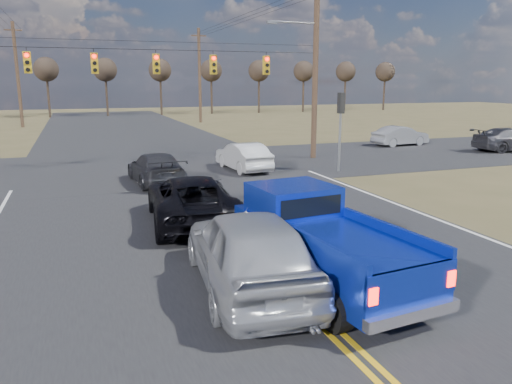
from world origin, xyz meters
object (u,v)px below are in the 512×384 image
object	(u,v)px
pickup_truck	(321,242)
white_car_queue	(243,156)
cross_car_east_far	(512,140)
black_suv	(192,199)
dgrey_car_queue	(156,168)
silver_suv	(249,249)
cross_car_east_near	(400,136)

from	to	relation	value
pickup_truck	white_car_queue	size ratio (longest dim) A/B	1.31
cross_car_east_far	black_suv	bearing A→B (deg)	119.07
dgrey_car_queue	cross_car_east_far	world-z (taller)	cross_car_east_far
white_car_queue	cross_car_east_far	bearing A→B (deg)	178.37
silver_suv	dgrey_car_queue	distance (m)	12.25
black_suv	cross_car_east_near	world-z (taller)	black_suv
white_car_queue	dgrey_car_queue	distance (m)	5.10
silver_suv	pickup_truck	bearing A→B (deg)	175.64
black_suv	pickup_truck	bearing A→B (deg)	110.27
white_car_queue	cross_car_east_near	distance (m)	14.70
pickup_truck	silver_suv	world-z (taller)	pickup_truck
cross_car_east_near	cross_car_east_far	bearing A→B (deg)	-141.11
pickup_truck	white_car_queue	xyz separation A→B (m)	(3.03, 14.49, -0.28)
silver_suv	white_car_queue	world-z (taller)	silver_suv
dgrey_car_queue	cross_car_east_near	distance (m)	19.81
black_suv	cross_car_east_far	world-z (taller)	black_suv
silver_suv	cross_car_east_near	world-z (taller)	silver_suv
pickup_truck	cross_car_east_far	xyz separation A→B (m)	(21.65, 15.29, -0.24)
cross_car_east_near	white_car_queue	bearing A→B (deg)	105.82
silver_suv	cross_car_east_far	bearing A→B (deg)	-141.71
dgrey_car_queue	cross_car_east_far	size ratio (longest dim) A/B	0.91
pickup_truck	cross_car_east_near	size ratio (longest dim) A/B	1.35
pickup_truck	dgrey_car_queue	bearing A→B (deg)	91.48
pickup_truck	cross_car_east_near	distance (m)	26.13
pickup_truck	dgrey_car_queue	xyz separation A→B (m)	(-1.68, 12.52, -0.30)
pickup_truck	silver_suv	xyz separation A→B (m)	(-1.58, 0.27, -0.08)
pickup_truck	black_suv	xyz separation A→B (m)	(-1.58, 5.84, -0.22)
cross_car_east_far	pickup_truck	bearing A→B (deg)	132.17
dgrey_car_queue	cross_car_east_far	xyz separation A→B (m)	(23.32, 2.77, 0.07)
silver_suv	black_suv	size ratio (longest dim) A/B	0.97
white_car_queue	cross_car_east_far	xyz separation A→B (m)	(18.62, 0.79, 0.05)
silver_suv	cross_car_east_near	distance (m)	26.96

